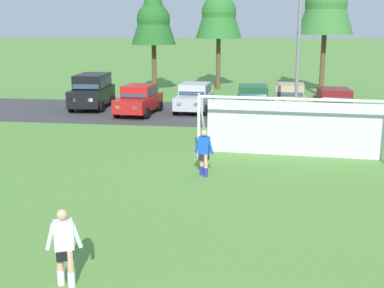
# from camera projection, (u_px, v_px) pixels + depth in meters

# --- Properties ---
(ground_plane) EXTENTS (400.00, 400.00, 0.00)m
(ground_plane) POSITION_uv_depth(u_px,v_px,m) (238.00, 159.00, 19.43)
(ground_plane) COLOR #598C3D
(parking_lot_strip) EXTENTS (52.00, 8.40, 0.01)m
(parking_lot_strip) POSITION_uv_depth(u_px,v_px,m) (247.00, 114.00, 29.28)
(parking_lot_strip) COLOR #3D3D3F
(parking_lot_strip) RESTS_ON ground
(soccer_goal) EXTENTS (7.52, 2.38, 2.57)m
(soccer_goal) POSITION_uv_depth(u_px,v_px,m) (293.00, 125.00, 19.52)
(soccer_goal) COLOR white
(soccer_goal) RESTS_ON ground
(player_midfield_center) EXTENTS (0.73, 0.38, 1.64)m
(player_midfield_center) POSITION_uv_depth(u_px,v_px,m) (64.00, 248.00, 9.80)
(player_midfield_center) COLOR tan
(player_midfield_center) RESTS_ON ground
(player_defender_far) EXTENTS (0.72, 0.35, 1.64)m
(player_defender_far) POSITION_uv_depth(u_px,v_px,m) (204.00, 153.00, 17.13)
(player_defender_far) COLOR tan
(player_defender_far) RESTS_ON ground
(parked_car_slot_far_left) EXTENTS (2.38, 4.72, 2.16)m
(parked_car_slot_far_left) POSITION_uv_depth(u_px,v_px,m) (92.00, 91.00, 31.28)
(parked_car_slot_far_left) COLOR black
(parked_car_slot_far_left) RESTS_ON ground
(parked_car_slot_left) EXTENTS (2.26, 4.32, 1.72)m
(parked_car_slot_left) POSITION_uv_depth(u_px,v_px,m) (139.00, 100.00, 29.16)
(parked_car_slot_left) COLOR red
(parked_car_slot_left) RESTS_ON ground
(parked_car_slot_center_left) EXTENTS (2.20, 4.29, 1.72)m
(parked_car_slot_center_left) POSITION_uv_depth(u_px,v_px,m) (195.00, 97.00, 30.16)
(parked_car_slot_center_left) COLOR #B2B2BC
(parked_car_slot_center_left) RESTS_ON ground
(parked_car_slot_center) EXTENTS (2.14, 4.26, 1.72)m
(parked_car_slot_center) POSITION_uv_depth(u_px,v_px,m) (253.00, 100.00, 28.98)
(parked_car_slot_center) COLOR #194C2D
(parked_car_slot_center) RESTS_ON ground
(parked_car_slot_center_right) EXTENTS (2.16, 4.26, 1.72)m
(parked_car_slot_center_right) POSITION_uv_depth(u_px,v_px,m) (290.00, 98.00, 29.83)
(parked_car_slot_center_right) COLOR tan
(parked_car_slot_center_right) RESTS_ON ground
(parked_car_slot_right) EXTENTS (2.16, 4.26, 1.72)m
(parked_car_slot_right) POSITION_uv_depth(u_px,v_px,m) (334.00, 104.00, 27.57)
(parked_car_slot_right) COLOR maroon
(parked_car_slot_right) RESTS_ON ground
(tree_left_edge) EXTENTS (3.37, 3.37, 8.99)m
(tree_left_edge) POSITION_uv_depth(u_px,v_px,m) (153.00, 12.00, 37.09)
(tree_left_edge) COLOR brown
(tree_left_edge) RESTS_ON ground
(tree_mid_left) EXTENTS (3.74, 3.74, 9.96)m
(tree_mid_left) POSITION_uv_depth(u_px,v_px,m) (219.00, 4.00, 39.47)
(tree_mid_left) COLOR brown
(tree_mid_left) RESTS_ON ground
(street_lamp) EXTENTS (2.00, 0.32, 6.64)m
(street_lamp) POSITION_uv_depth(u_px,v_px,m) (302.00, 61.00, 24.21)
(street_lamp) COLOR slate
(street_lamp) RESTS_ON ground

